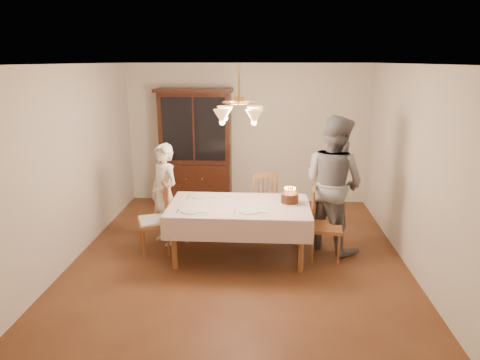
# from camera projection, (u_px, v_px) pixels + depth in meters

# --- Properties ---
(ground) EXTENTS (5.00, 5.00, 0.00)m
(ground) POSITION_uv_depth(u_px,v_px,m) (239.00, 256.00, 5.99)
(ground) COLOR #522B17
(ground) RESTS_ON ground
(room_shell) EXTENTS (5.00, 5.00, 5.00)m
(room_shell) POSITION_uv_depth(u_px,v_px,m) (239.00, 145.00, 5.56)
(room_shell) COLOR white
(room_shell) RESTS_ON ground
(dining_table) EXTENTS (1.90, 1.10, 0.76)m
(dining_table) POSITION_uv_depth(u_px,v_px,m) (239.00, 210.00, 5.80)
(dining_table) COLOR brown
(dining_table) RESTS_ON ground
(china_hutch) EXTENTS (1.38, 0.54, 2.16)m
(china_hutch) POSITION_uv_depth(u_px,v_px,m) (196.00, 150.00, 7.93)
(china_hutch) COLOR black
(china_hutch) RESTS_ON ground
(chair_far_side) EXTENTS (0.57, 0.56, 1.00)m
(chair_far_side) POSITION_uv_depth(u_px,v_px,m) (261.00, 205.00, 6.75)
(chair_far_side) COLOR brown
(chair_far_side) RESTS_ON ground
(chair_left_end) EXTENTS (0.55, 0.56, 1.00)m
(chair_left_end) POSITION_uv_depth(u_px,v_px,m) (154.00, 222.00, 6.01)
(chair_left_end) COLOR brown
(chair_left_end) RESTS_ON ground
(chair_right_end) EXTENTS (0.48, 0.49, 1.00)m
(chair_right_end) POSITION_uv_depth(u_px,v_px,m) (325.00, 228.00, 5.82)
(chair_right_end) COLOR brown
(chair_right_end) RESTS_ON ground
(elderly_woman) EXTENTS (0.64, 0.64, 1.50)m
(elderly_woman) POSITION_uv_depth(u_px,v_px,m) (164.00, 194.00, 6.25)
(elderly_woman) COLOR white
(elderly_woman) RESTS_ON ground
(adult_in_grey) EXTENTS (1.18, 1.18, 1.93)m
(adult_in_grey) POSITION_uv_depth(u_px,v_px,m) (333.00, 184.00, 6.04)
(adult_in_grey) COLOR slate
(adult_in_grey) RESTS_ON ground
(birthday_cake) EXTENTS (0.30, 0.30, 0.22)m
(birthday_cake) POSITION_uv_depth(u_px,v_px,m) (290.00, 199.00, 5.82)
(birthday_cake) COLOR white
(birthday_cake) RESTS_ON dining_table
(place_setting_near_left) EXTENTS (0.40, 0.25, 0.02)m
(place_setting_near_left) POSITION_uv_depth(u_px,v_px,m) (192.00, 211.00, 5.52)
(place_setting_near_left) COLOR white
(place_setting_near_left) RESTS_ON dining_table
(place_setting_near_right) EXTENTS (0.42, 0.27, 0.02)m
(place_setting_near_right) POSITION_uv_depth(u_px,v_px,m) (250.00, 211.00, 5.53)
(place_setting_near_right) COLOR white
(place_setting_near_right) RESTS_ON dining_table
(place_setting_far_left) EXTENTS (0.41, 0.26, 0.02)m
(place_setting_far_left) POSITION_uv_depth(u_px,v_px,m) (202.00, 196.00, 6.12)
(place_setting_far_left) COLOR white
(place_setting_far_left) RESTS_ON dining_table
(chandelier) EXTENTS (0.62, 0.62, 0.73)m
(chandelier) POSITION_uv_depth(u_px,v_px,m) (239.00, 114.00, 5.45)
(chandelier) COLOR #BF8C3F
(chandelier) RESTS_ON ground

